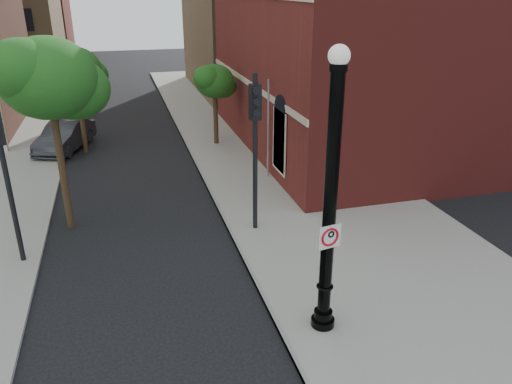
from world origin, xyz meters
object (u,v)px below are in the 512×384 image
object	(u,v)px
parked_car	(65,136)
traffic_signal_right	(255,129)
lamppost	(329,214)
traffic_signal_left	(2,155)
no_parking_sign	(330,237)

from	to	relation	value
parked_car	traffic_signal_right	distance (m)	13.69
lamppost	traffic_signal_left	distance (m)	9.31
parked_car	traffic_signal_left	bearing A→B (deg)	-72.65
no_parking_sign	traffic_signal_left	distance (m)	9.42
no_parking_sign	traffic_signal_right	bearing A→B (deg)	81.23
lamppost	traffic_signal_left	world-z (taller)	lamppost
lamppost	parked_car	distance (m)	18.63
no_parking_sign	traffic_signal_right	distance (m)	5.86
traffic_signal_right	lamppost	bearing A→B (deg)	-93.06
no_parking_sign	parked_car	size ratio (longest dim) A/B	0.13
lamppost	traffic_signal_right	distance (m)	5.63
traffic_signal_left	traffic_signal_right	size ratio (longest dim) A/B	0.96
no_parking_sign	parked_car	xyz separation A→B (m)	(-7.09, 17.22, -1.92)
parked_car	lamppost	bearing A→B (deg)	-47.66
no_parking_sign	traffic_signal_right	size ratio (longest dim) A/B	0.11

